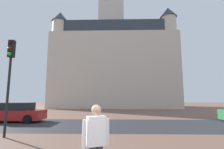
# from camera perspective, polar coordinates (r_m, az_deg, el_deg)

# --- Properties ---
(ground_plane) EXTENTS (120.00, 120.00, 0.00)m
(ground_plane) POSITION_cam_1_polar(r_m,az_deg,el_deg) (12.72, -0.07, -16.45)
(ground_plane) COLOR brown
(street_asphalt_strip) EXTENTS (120.00, 6.08, 0.00)m
(street_asphalt_strip) POSITION_cam_1_polar(r_m,az_deg,el_deg) (12.37, -0.12, -16.68)
(street_asphalt_strip) COLOR #2D2D33
(street_asphalt_strip) RESTS_ON ground_plane
(landmark_building) EXTENTS (24.26, 14.27, 34.23)m
(landmark_building) POSITION_cam_1_polar(r_m,az_deg,el_deg) (37.00, 0.63, 3.82)
(landmark_building) COLOR beige
(landmark_building) RESTS_ON ground_plane
(person_skater) EXTENTS (0.57, 0.39, 1.73)m
(person_skater) POSITION_cam_1_polar(r_m,az_deg,el_deg) (3.94, -5.51, -21.36)
(person_skater) COLOR #333338
(person_skater) RESTS_ON ground_plane
(car_red) EXTENTS (4.48, 1.97, 1.51)m
(car_red) POSITION_cam_1_polar(r_m,az_deg,el_deg) (15.84, -29.93, -11.12)
(car_red) COLOR red
(car_red) RESTS_ON ground_plane
(traffic_light_pole) EXTENTS (0.28, 0.34, 4.84)m
(traffic_light_pole) POSITION_cam_1_polar(r_m,az_deg,el_deg) (9.99, -31.32, 1.82)
(traffic_light_pole) COLOR black
(traffic_light_pole) RESTS_ON ground_plane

